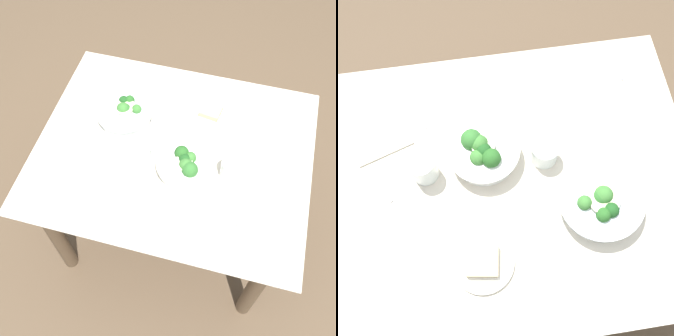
% 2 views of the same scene
% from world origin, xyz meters
% --- Properties ---
extents(ground_plane, '(6.00, 6.00, 0.00)m').
position_xyz_m(ground_plane, '(0.00, 0.00, 0.00)').
color(ground_plane, brown).
extents(dining_table, '(1.13, 0.92, 0.72)m').
position_xyz_m(dining_table, '(0.00, 0.00, 0.60)').
color(dining_table, beige).
rests_on(dining_table, ground_plane).
extents(broccoli_bowl_far, '(0.25, 0.25, 0.10)m').
position_xyz_m(broccoli_bowl_far, '(-0.24, 0.11, 0.76)').
color(broccoli_bowl_far, white).
rests_on(broccoli_bowl_far, dining_table).
extents(broccoli_bowl_near, '(0.22, 0.22, 0.10)m').
position_xyz_m(broccoli_bowl_near, '(0.07, -0.09, 0.76)').
color(broccoli_bowl_near, white).
rests_on(broccoli_bowl_near, dining_table).
extents(bread_side_plate, '(0.18, 0.18, 0.04)m').
position_xyz_m(bread_side_plate, '(0.11, 0.23, 0.73)').
color(bread_side_plate, silver).
rests_on(bread_side_plate, dining_table).
extents(water_glass_center, '(0.08, 0.08, 0.08)m').
position_xyz_m(water_glass_center, '(-0.11, -0.06, 0.76)').
color(water_glass_center, silver).
rests_on(water_glass_center, dining_table).
extents(water_glass_side, '(0.08, 0.08, 0.09)m').
position_xyz_m(water_glass_side, '(0.25, -0.06, 0.77)').
color(water_glass_side, silver).
rests_on(water_glass_side, dining_table).
extents(fork_by_far_bowl, '(0.07, 0.10, 0.00)m').
position_xyz_m(fork_by_far_bowl, '(0.38, -0.03, 0.72)').
color(fork_by_far_bowl, '#B7B7BC').
rests_on(fork_by_far_bowl, dining_table).
extents(fork_by_near_bowl, '(0.05, 0.11, 0.00)m').
position_xyz_m(fork_by_near_bowl, '(-0.44, -0.35, 0.72)').
color(fork_by_near_bowl, '#B7B7BC').
rests_on(fork_by_near_bowl, dining_table).
extents(table_knife_left, '(0.02, 0.18, 0.00)m').
position_xyz_m(table_knife_left, '(0.23, -0.30, 0.72)').
color(table_knife_left, '#B7B7BC').
rests_on(table_knife_left, dining_table).
extents(napkin_folded_upper, '(0.21, 0.18, 0.01)m').
position_xyz_m(napkin_folded_upper, '(0.38, -0.20, 0.72)').
color(napkin_folded_upper, '#B1A997').
rests_on(napkin_folded_upper, dining_table).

